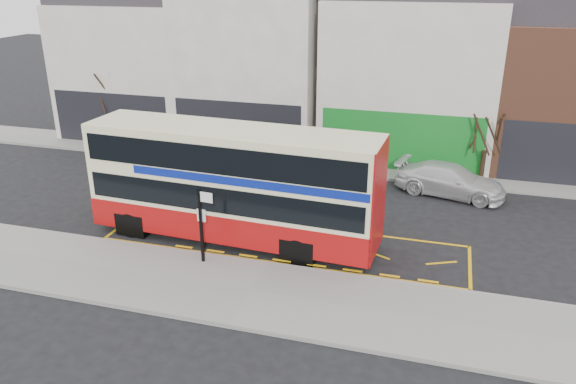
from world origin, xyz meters
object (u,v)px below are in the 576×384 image
(double_decker_bus, at_px, (234,183))
(car_silver, at_px, (192,153))
(car_white, at_px, (450,180))
(street_tree_right, at_px, (488,123))
(street_tree_left, at_px, (107,81))
(bus_stop_post, at_px, (202,218))
(car_grey, at_px, (310,166))

(double_decker_bus, xyz_separation_m, car_silver, (-5.48, 7.70, -1.69))
(car_white, height_order, street_tree_right, street_tree_right)
(street_tree_left, bearing_deg, street_tree_right, -2.66)
(double_decker_bus, xyz_separation_m, street_tree_right, (9.56, 9.31, 0.68))
(bus_stop_post, xyz_separation_m, car_silver, (-5.16, 9.99, -1.17))
(double_decker_bus, xyz_separation_m, bus_stop_post, (-0.32, -2.29, -0.52))
(street_tree_left, height_order, street_tree_right, street_tree_left)
(street_tree_right, bearing_deg, bus_stop_post, -130.42)
(car_grey, relative_size, car_white, 0.75)
(bus_stop_post, distance_m, car_silver, 11.30)
(car_silver, xyz_separation_m, car_white, (13.54, -0.55, 0.05))
(car_white, bearing_deg, street_tree_left, 93.58)
(bus_stop_post, bearing_deg, car_white, 53.10)
(car_grey, relative_size, street_tree_right, 0.85)
(car_grey, bearing_deg, street_tree_right, -85.51)
(street_tree_left, bearing_deg, bus_stop_post, -47.31)
(car_silver, relative_size, street_tree_right, 0.90)
(bus_stop_post, bearing_deg, street_tree_left, 137.39)
(car_white, bearing_deg, double_decker_bus, 144.14)
(bus_stop_post, xyz_separation_m, street_tree_right, (9.88, 11.60, 1.19))
(car_grey, distance_m, street_tree_left, 13.73)
(bus_stop_post, bearing_deg, double_decker_bus, 86.69)
(bus_stop_post, height_order, street_tree_left, street_tree_left)
(double_decker_bus, bearing_deg, street_tree_left, 142.19)
(car_grey, distance_m, car_white, 6.94)
(double_decker_bus, height_order, car_white, double_decker_bus)
(bus_stop_post, bearing_deg, car_silver, 122.02)
(car_white, bearing_deg, car_grey, 99.18)
(bus_stop_post, height_order, car_white, bus_stop_post)
(street_tree_left, xyz_separation_m, street_tree_right, (21.50, -1.00, -0.73))
(car_silver, bearing_deg, double_decker_bus, -135.51)
(car_silver, bearing_deg, street_tree_right, -74.84)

